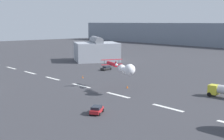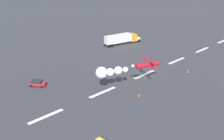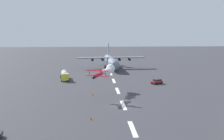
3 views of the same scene
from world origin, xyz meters
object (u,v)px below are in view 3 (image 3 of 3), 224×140
stunt_biplane_red (107,71)px  fuel_tanker_truck (65,75)px  followme_car_yellow (157,81)px  traffic_cone_far (92,93)px  traffic_cone_near (91,118)px  cargo_transport_plane (111,61)px

stunt_biplane_red → fuel_tanker_truck: bearing=35.0°
stunt_biplane_red → followme_car_yellow: size_ratio=3.75×
stunt_biplane_red → traffic_cone_far: bearing=127.3°
fuel_tanker_truck → traffic_cone_near: bearing=-167.6°
stunt_biplane_red → fuel_tanker_truck: (20.17, 14.12, -4.40)m
fuel_tanker_truck → cargo_transport_plane: bearing=-34.7°
fuel_tanker_truck → traffic_cone_far: size_ratio=12.64×
followme_car_yellow → traffic_cone_near: bearing=148.4°
traffic_cone_near → traffic_cone_far: size_ratio=1.00×
followme_car_yellow → traffic_cone_near: 40.57m
fuel_tanker_truck → traffic_cone_near: fuel_tanker_truck is taller
stunt_biplane_red → fuel_tanker_truck: 25.01m
traffic_cone_near → cargo_transport_plane: bearing=-6.9°
traffic_cone_near → traffic_cone_far: (20.60, -0.18, 0.00)m
followme_car_yellow → traffic_cone_near: followme_car_yellow is taller
cargo_transport_plane → stunt_biplane_red: 46.81m
followme_car_yellow → traffic_cone_far: 25.28m
cargo_transport_plane → fuel_tanker_truck: 32.11m
traffic_cone_near → fuel_tanker_truck: bearing=12.4°
cargo_transport_plane → fuel_tanker_truck: (-26.38, 18.24, -1.57)m
stunt_biplane_red → followme_car_yellow: stunt_biplane_red is taller
traffic_cone_near → followme_car_yellow: bearing=-31.6°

